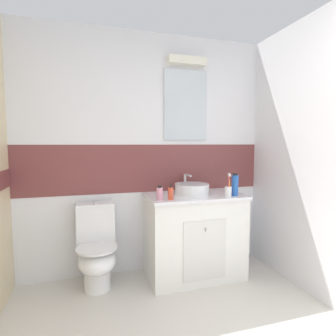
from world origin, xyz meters
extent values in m
cube|color=white|center=(0.00, 2.45, 0.42)|extent=(3.20, 0.10, 0.85)
cube|color=brown|center=(0.00, 2.45, 1.10)|extent=(3.20, 0.10, 0.50)
cube|color=white|center=(0.00, 2.45, 1.93)|extent=(3.20, 0.10, 1.15)
cube|color=silver|center=(0.42, 2.39, 1.77)|extent=(0.48, 0.02, 0.75)
cube|color=white|center=(0.42, 2.35, 2.23)|extent=(0.42, 0.10, 0.08)
cube|color=white|center=(0.42, 2.12, 0.41)|extent=(0.95, 0.55, 0.82)
cube|color=white|center=(0.42, 2.11, 0.83)|extent=(0.97, 0.57, 0.03)
cube|color=silver|center=(0.42, 1.84, 0.37)|extent=(0.43, 0.01, 0.57)
cylinder|color=silver|center=(0.42, 1.83, 0.57)|extent=(0.02, 0.02, 0.03)
cylinder|color=white|center=(0.41, 2.15, 0.90)|extent=(0.35, 0.35, 0.10)
cylinder|color=#AFB1BA|center=(0.41, 2.15, 0.95)|extent=(0.29, 0.29, 0.01)
cylinder|color=silver|center=(0.41, 2.35, 0.94)|extent=(0.03, 0.03, 0.18)
cylinder|color=silver|center=(0.41, 2.25, 1.03)|extent=(0.02, 0.16, 0.02)
cylinder|color=white|center=(-0.54, 2.12, 0.09)|extent=(0.24, 0.24, 0.18)
ellipsoid|color=white|center=(-0.54, 2.08, 0.29)|extent=(0.34, 0.42, 0.22)
cylinder|color=white|center=(-0.54, 2.08, 0.41)|extent=(0.37, 0.37, 0.02)
cube|color=white|center=(-0.54, 2.29, 0.59)|extent=(0.36, 0.17, 0.38)
cylinder|color=silver|center=(-0.54, 2.29, 0.79)|extent=(0.04, 0.04, 0.02)
cylinder|color=white|center=(0.69, 1.91, 0.90)|extent=(0.07, 0.07, 0.10)
cylinder|color=gold|center=(0.70, 1.90, 0.97)|extent=(0.02, 0.04, 0.18)
cube|color=white|center=(0.70, 1.90, 1.06)|extent=(0.01, 0.02, 0.03)
cylinder|color=#D83F4C|center=(0.69, 1.89, 0.97)|extent=(0.01, 0.02, 0.19)
cube|color=white|center=(0.69, 1.89, 1.07)|extent=(0.01, 0.02, 0.03)
cylinder|color=#D84C33|center=(0.12, 1.94, 0.90)|extent=(0.05, 0.05, 0.11)
cylinder|color=#262626|center=(0.12, 1.94, 0.98)|extent=(0.01, 0.01, 0.04)
cylinder|color=#262626|center=(0.12, 1.93, 1.00)|extent=(0.01, 0.02, 0.01)
cylinder|color=pink|center=(0.02, 1.94, 0.91)|extent=(0.06, 0.06, 0.11)
cylinder|color=black|center=(0.02, 1.94, 0.97)|extent=(0.04, 0.04, 0.02)
cylinder|color=#2659B2|center=(0.78, 1.93, 0.95)|extent=(0.06, 0.06, 0.20)
cylinder|color=black|center=(0.78, 1.93, 1.06)|extent=(0.05, 0.05, 0.02)
camera|label=1|loc=(-0.60, -0.40, 1.36)|focal=29.01mm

